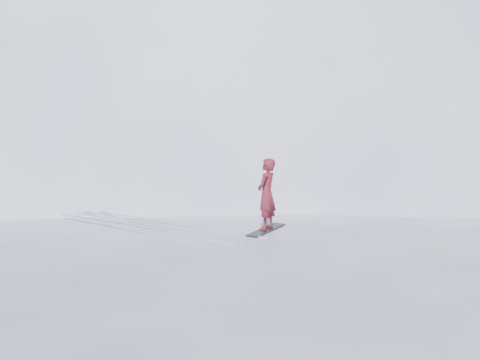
% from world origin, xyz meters
% --- Properties ---
extents(near_ridge, '(36.00, 28.00, 4.80)m').
position_xyz_m(near_ridge, '(1.00, 3.00, 0.00)').
color(near_ridge, white).
rests_on(near_ridge, ground).
extents(summit_peak, '(60.00, 56.00, 56.00)m').
position_xyz_m(summit_peak, '(22.00, 26.00, 0.00)').
color(summit_peak, white).
rests_on(summit_peak, ground).
extents(peak_shoulder, '(28.00, 24.00, 18.00)m').
position_xyz_m(peak_shoulder, '(10.00, 20.00, 0.00)').
color(peak_shoulder, white).
rests_on(peak_shoulder, ground).
extents(snowboard, '(1.60, 0.94, 0.03)m').
position_xyz_m(snowboard, '(1.98, 2.88, 2.41)').
color(snowboard, black).
rests_on(snowboard, near_ridge).
extents(snowboarder, '(0.72, 0.61, 1.67)m').
position_xyz_m(snowboarder, '(1.98, 2.88, 3.26)').
color(snowboarder, maroon).
rests_on(snowboarder, snowboard).
extents(board_tracks, '(2.54, 5.91, 0.04)m').
position_xyz_m(board_tracks, '(0.05, 5.08, 2.42)').
color(board_tracks, silver).
rests_on(board_tracks, ground).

